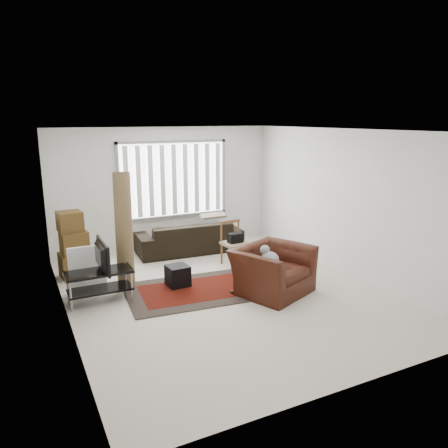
{
  "coord_description": "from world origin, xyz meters",
  "views": [
    {
      "loc": [
        -3.06,
        -6.19,
        2.89
      ],
      "look_at": [
        0.27,
        0.57,
        1.05
      ],
      "focal_mm": 35.0,
      "sensor_mm": 36.0,
      "label": 1
    }
  ],
  "objects_px": {
    "moving_boxes": "(73,247)",
    "armchair": "(273,267)",
    "side_chair": "(235,241)",
    "tv_stand": "(99,280)",
    "sofa": "(189,232)"
  },
  "relations": [
    {
      "from": "tv_stand",
      "to": "side_chair",
      "type": "height_order",
      "value": "side_chair"
    },
    {
      "from": "tv_stand",
      "to": "sofa",
      "type": "bearing_deg",
      "value": 39.47
    },
    {
      "from": "side_chair",
      "to": "armchair",
      "type": "relative_size",
      "value": 0.58
    },
    {
      "from": "sofa",
      "to": "armchair",
      "type": "bearing_deg",
      "value": 101.84
    },
    {
      "from": "tv_stand",
      "to": "sofa",
      "type": "height_order",
      "value": "sofa"
    },
    {
      "from": "moving_boxes",
      "to": "armchair",
      "type": "distance_m",
      "value": 3.67
    },
    {
      "from": "tv_stand",
      "to": "moving_boxes",
      "type": "height_order",
      "value": "moving_boxes"
    },
    {
      "from": "armchair",
      "to": "tv_stand",
      "type": "bearing_deg",
      "value": 139.09
    },
    {
      "from": "side_chair",
      "to": "armchair",
      "type": "xyz_separation_m",
      "value": [
        -0.09,
        -1.55,
        -0.04
      ]
    },
    {
      "from": "tv_stand",
      "to": "side_chair",
      "type": "xyz_separation_m",
      "value": [
        2.79,
        0.67,
        0.11
      ]
    },
    {
      "from": "sofa",
      "to": "side_chair",
      "type": "relative_size",
      "value": 2.58
    },
    {
      "from": "tv_stand",
      "to": "armchair",
      "type": "xyz_separation_m",
      "value": [
        2.69,
        -0.89,
        0.07
      ]
    },
    {
      "from": "moving_boxes",
      "to": "side_chair",
      "type": "bearing_deg",
      "value": -13.25
    },
    {
      "from": "tv_stand",
      "to": "side_chair",
      "type": "relative_size",
      "value": 1.18
    },
    {
      "from": "moving_boxes",
      "to": "side_chair",
      "type": "height_order",
      "value": "moving_boxes"
    }
  ]
}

